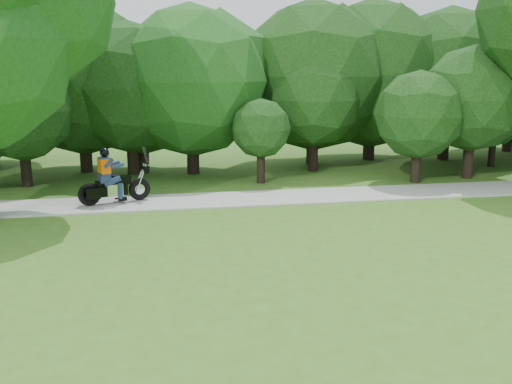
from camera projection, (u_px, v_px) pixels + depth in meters
name	position (u px, v px, depth m)	size (l,w,h in m)	color
ground	(424.00, 280.00, 11.80)	(100.00, 100.00, 0.00)	#3D651C
walkway	(314.00, 196.00, 19.48)	(60.00, 2.20, 0.06)	#9C9C97
tree_line	(279.00, 83.00, 25.13)	(40.10, 11.90, 7.52)	black
touring_motorcycle	(110.00, 183.00, 18.13)	(2.30, 1.26, 1.80)	black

